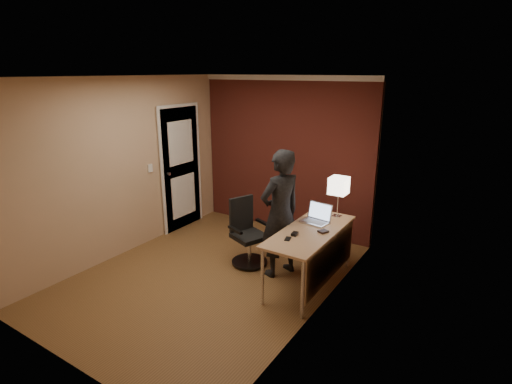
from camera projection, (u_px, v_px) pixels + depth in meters
room at (256, 151)px, 6.22m from camera, size 4.00×4.00×4.00m
desk at (316, 241)px, 4.79m from camera, size 0.60×1.50×0.73m
desk_lamp at (339, 186)px, 5.11m from camera, size 0.22×0.22×0.54m
laptop at (317, 217)px, 5.04m from camera, size 0.36×0.30×0.23m
mouse at (295, 234)px, 4.64m from camera, size 0.07×0.11×0.03m
phone at (288, 239)px, 4.53m from camera, size 0.09×0.13×0.01m
wallet at (323, 231)px, 4.72m from camera, size 0.13×0.14×0.02m
office_chair at (247, 236)px, 5.45m from camera, size 0.53×0.58×0.90m
person at (280, 214)px, 5.04m from camera, size 0.59×0.71×1.66m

